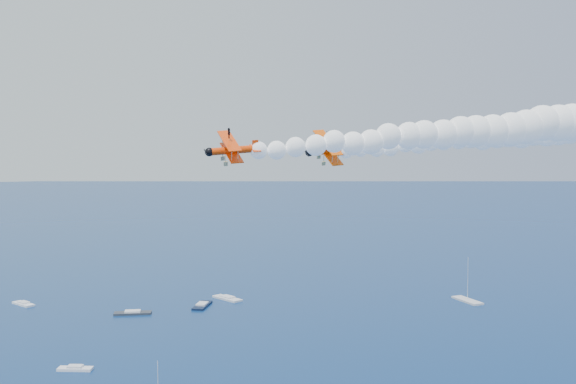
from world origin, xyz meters
name	(u,v)px	position (x,y,z in m)	size (l,w,h in m)	color
biplane_lead	(330,151)	(10.85, 36.03, 56.61)	(8.23, 9.23, 5.56)	#EE5005
biplane_trail	(233,150)	(-11.00, 16.78, 57.00)	(6.87, 7.71, 4.64)	#FF3D05
smoke_trail_lead	(516,134)	(46.30, 34.28, 59.36)	(71.66, 9.95, 12.24)	white
smoke_trail_trail	(485,130)	(24.37, 13.74, 59.75)	(71.50, 12.30, 12.24)	white
spectator_boats	(135,348)	(-9.34, 124.36, 0.35)	(232.70, 177.09, 0.70)	white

